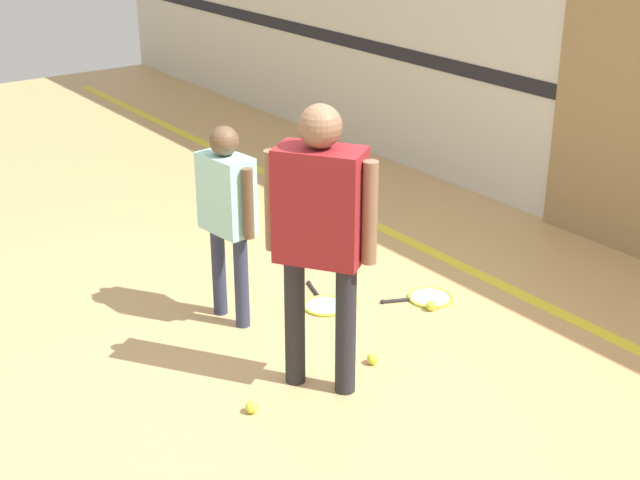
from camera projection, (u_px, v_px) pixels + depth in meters
ground_plane at (323, 369)px, 5.00m from camera, size 16.00×16.00×0.00m
floor_stripe at (518, 293)px, 5.87m from camera, size 14.40×0.10×0.01m
person_instructor at (320, 220)px, 4.47m from camera, size 0.51×0.45×1.57m
person_student_left at (227, 204)px, 5.24m from camera, size 0.47×0.23×1.24m
racket_spare_on_floor at (324, 304)px, 5.71m from camera, size 0.53×0.36×0.03m
racket_second_spare at (428, 298)px, 5.79m from camera, size 0.39×0.50×0.03m
tennis_ball_near_instructor at (252, 407)px, 4.59m from camera, size 0.07×0.07×0.07m
tennis_ball_by_spare_racket at (353, 297)px, 5.75m from camera, size 0.07×0.07×0.07m
tennis_ball_stray_left at (373, 359)px, 5.04m from camera, size 0.07×0.07×0.07m
tennis_ball_stray_right at (431, 306)px, 5.64m from camera, size 0.07×0.07×0.07m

